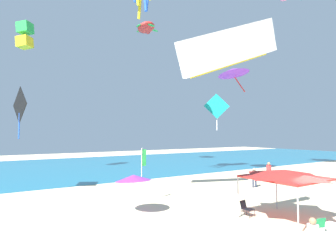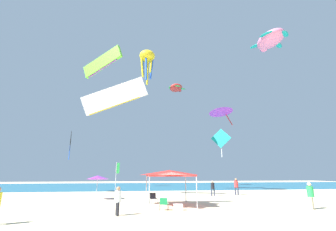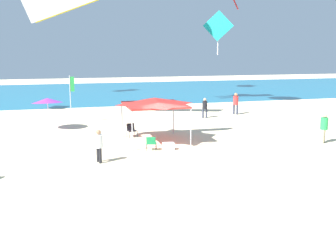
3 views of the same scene
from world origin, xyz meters
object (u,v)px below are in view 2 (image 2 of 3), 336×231
beach_umbrella (98,177)px  cooler_box (178,207)px  folding_chair_facing_ocean (153,197)px  person_beachcomber (236,185)px  folding_chair_left_of_tent (164,203)px  kite_box_green (98,104)px  kite_diamond_black (71,142)px  kite_parafoil_lime (102,63)px  kite_diamond_teal (221,139)px  person_near_umbrella (310,193)px  kite_delta_purple (221,110)px  kite_turtle_pink (270,40)px  kite_turtle_red (176,88)px  banner_flag (116,176)px  person_kite_handler (213,187)px  kite_octopus_yellow (147,58)px  kite_parafoil_white (115,97)px  canopy_tent (169,173)px  person_far_stroller (118,198)px

beach_umbrella → cooler_box: (6.52, -7.50, -1.83)m
folding_chair_facing_ocean → person_beachcomber: bearing=23.0°
folding_chair_left_of_tent → kite_box_green: kite_box_green is taller
kite_diamond_black → kite_parafoil_lime: kite_parafoil_lime is taller
kite_diamond_teal → folding_chair_left_of_tent: bearing=-79.8°
folding_chair_left_of_tent → kite_diamond_black: size_ratio=0.21×
person_near_umbrella → kite_box_green: (-19.88, 27.96, 14.46)m
beach_umbrella → person_beachcomber: beach_umbrella is taller
kite_delta_purple → kite_turtle_pink: kite_turtle_pink is taller
kite_turtle_red → kite_turtle_pink: (11.00, -16.79, 1.55)m
banner_flag → person_kite_handler: size_ratio=2.21×
folding_chair_left_of_tent → kite_diamond_teal: (11.87, 19.50, 7.42)m
person_beachcomber → kite_parafoil_lime: (-15.81, -1.99, 13.49)m
kite_octopus_yellow → kite_turtle_pink: size_ratio=0.90×
beach_umbrella → kite_parafoil_white: (1.75, -5.96, 6.29)m
kite_delta_purple → kite_diamond_black: size_ratio=1.15×
person_beachcomber → kite_octopus_yellow: 22.25m
person_beachcomber → beach_umbrella: bearing=-117.5°
cooler_box → person_near_umbrella: size_ratio=0.36×
kite_delta_purple → kite_parafoil_white: bearing=26.2°
kite_box_green → kite_parafoil_lime: (3.56, -19.00, -0.92)m
canopy_tent → kite_diamond_black: bearing=129.7°
banner_flag → person_kite_handler: (10.47, -0.39, -1.21)m
kite_parafoil_lime → person_far_stroller: bearing=141.0°
person_beachcomber → kite_turtle_pink: kite_turtle_pink is taller
person_beachcomber → person_kite_handler: bearing=-110.0°
person_near_umbrella → kite_turtle_red: bearing=-124.5°
kite_box_green → kite_parafoil_lime: bearing=52.6°
cooler_box → kite_box_green: bearing=111.4°
kite_diamond_black → banner_flag: bearing=-147.1°
folding_chair_left_of_tent → person_far_stroller: person_far_stroller is taller
person_beachcomber → kite_turtle_pink: bearing=58.4°
canopy_tent → cooler_box: size_ratio=5.59×
banner_flag → kite_octopus_yellow: size_ratio=0.69×
kite_delta_purple → kite_box_green: kite_box_green is taller
person_kite_handler → kite_turtle_pink: 22.90m
kite_parafoil_white → kite_delta_purple: 19.86m
kite_delta_purple → cooler_box: bearing=40.5°
kite_turtle_red → kite_parafoil_white: size_ratio=0.79×
kite_turtle_red → kite_diamond_black: (-16.66, -11.67, -13.22)m
person_far_stroller → beach_umbrella: bearing=-0.3°
person_kite_handler → kite_parafoil_lime: (-12.63, -1.01, 13.63)m
person_beachcomber → kite_box_green: size_ratio=0.63×
canopy_tent → kite_box_green: (-10.35, 25.00, 13.10)m
folding_chair_facing_ocean → person_near_umbrella: 11.64m
folding_chair_facing_ocean → banner_flag: size_ratio=0.23×
kite_delta_purple → folding_chair_facing_ocean: bearing=28.7°
banner_flag → kite_diamond_black: bearing=136.8°
person_kite_handler → kite_parafoil_white: 14.79m
folding_chair_facing_ocean → kite_delta_purple: bearing=37.5°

